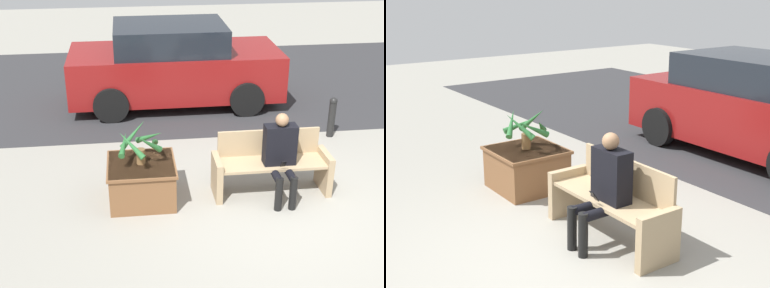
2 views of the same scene
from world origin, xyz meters
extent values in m
plane|color=gray|center=(0.00, 0.00, 0.00)|extent=(30.00, 30.00, 0.00)
cube|color=#2D2D30|center=(0.00, 5.64, 0.00)|extent=(20.00, 6.00, 0.01)
cube|color=tan|center=(-0.88, 0.65, 0.30)|extent=(0.09, 0.54, 0.59)
cube|color=tan|center=(0.70, 0.65, 0.30)|extent=(0.09, 0.54, 0.59)
cube|color=tan|center=(-0.09, 0.65, 0.47)|extent=(1.49, 0.49, 0.04)
cube|color=tan|center=(-0.09, 0.89, 0.69)|extent=(1.49, 0.04, 0.39)
cube|color=black|center=(-0.01, 0.60, 0.78)|extent=(0.45, 0.22, 0.58)
sphere|color=#8C6647|center=(-0.01, 0.58, 1.16)|extent=(0.18, 0.18, 0.18)
cylinder|color=black|center=(-0.11, 0.38, 0.44)|extent=(0.11, 0.44, 0.11)
cylinder|color=black|center=(0.09, 0.38, 0.44)|extent=(0.11, 0.44, 0.11)
cylinder|color=black|center=(-0.11, 0.16, 0.24)|extent=(0.10, 0.10, 0.49)
cylinder|color=black|center=(0.09, 0.16, 0.24)|extent=(0.10, 0.10, 0.49)
cube|color=black|center=(-0.01, 0.37, 0.59)|extent=(0.07, 0.09, 0.12)
cube|color=brown|center=(-1.94, 0.67, 0.29)|extent=(0.89, 0.88, 0.57)
cube|color=brown|center=(-1.94, 0.67, 0.55)|extent=(0.94, 0.93, 0.04)
cylinder|color=brown|center=(-1.94, 0.67, 0.68)|extent=(0.12, 0.12, 0.22)
cone|color=#26602D|center=(-1.73, 0.67, 0.90)|extent=(0.09, 0.46, 0.30)
cone|color=#26602D|center=(-1.81, 0.84, 0.90)|extent=(0.41, 0.36, 0.29)
cone|color=#26602D|center=(-2.04, 0.83, 0.94)|extent=(0.41, 0.29, 0.37)
cone|color=#26602D|center=(-2.17, 0.71, 0.86)|extent=(0.16, 0.49, 0.22)
cone|color=#26602D|center=(-2.07, 0.52, 0.93)|extent=(0.40, 0.34, 0.35)
cone|color=#26602D|center=(-1.83, 0.52, 0.94)|extent=(0.40, 0.33, 0.36)
cube|color=maroon|center=(-1.11, 4.50, 0.67)|extent=(4.20, 1.80, 0.90)
cube|color=black|center=(-1.21, 4.50, 1.38)|extent=(2.19, 1.66, 0.53)
cylinder|color=black|center=(0.20, 3.60, 0.34)|extent=(0.67, 0.18, 0.67)
cylinder|color=black|center=(0.20, 5.40, 0.34)|extent=(0.67, 0.18, 0.67)
cylinder|color=black|center=(-2.41, 3.60, 0.34)|extent=(0.67, 0.18, 0.67)
cylinder|color=black|center=(-2.41, 5.40, 0.34)|extent=(0.67, 0.18, 0.67)
cylinder|color=black|center=(1.48, 2.45, 0.32)|extent=(0.12, 0.12, 0.63)
sphere|color=black|center=(1.48, 2.45, 0.67)|extent=(0.14, 0.14, 0.14)
camera|label=1|loc=(-2.06, -5.92, 3.95)|focal=50.00mm
camera|label=2|loc=(4.14, -2.77, 2.72)|focal=50.00mm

